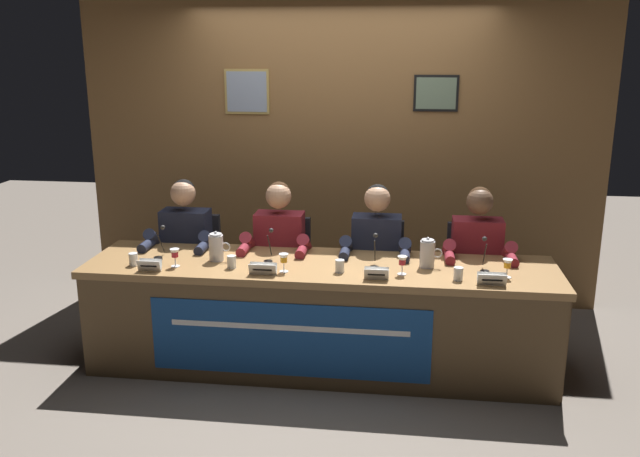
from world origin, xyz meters
name	(u,v)px	position (x,y,z in m)	size (l,w,h in m)	color
ground_plane	(320,364)	(0.00, 0.00, 0.00)	(12.00, 12.00, 0.00)	#70665B
wall_back_panelled	(340,153)	(0.00, 1.37, 1.30)	(4.41, 0.14, 2.60)	brown
conference_table	(317,303)	(0.00, -0.11, 0.51)	(3.21, 0.77, 0.75)	olive
chair_far_left	(193,274)	(-1.09, 0.57, 0.43)	(0.44, 0.45, 0.90)	black
panelist_far_left	(183,248)	(-1.09, 0.37, 0.71)	(0.51, 0.48, 1.22)	black
nameplate_far_left	(150,265)	(-1.10, -0.29, 0.79)	(0.16, 0.06, 0.08)	white
juice_glass_far_left	(175,254)	(-0.96, -0.18, 0.84)	(0.06, 0.06, 0.12)	white
water_cup_far_left	(133,260)	(-1.25, -0.19, 0.79)	(0.06, 0.06, 0.08)	silver
microphone_far_left	(160,248)	(-1.13, -0.01, 0.83)	(0.06, 0.17, 0.22)	black
chair_center_left	(283,278)	(-0.36, 0.57, 0.43)	(0.44, 0.45, 0.90)	black
panelist_center_left	(278,252)	(-0.36, 0.37, 0.71)	(0.51, 0.48, 1.22)	black
nameplate_center_left	(263,269)	(-0.34, -0.27, 0.79)	(0.18, 0.06, 0.08)	white
juice_glass_center_left	(284,259)	(-0.21, -0.20, 0.84)	(0.06, 0.06, 0.12)	white
water_cup_center_left	(232,262)	(-0.58, -0.16, 0.79)	(0.06, 0.06, 0.08)	silver
microphone_center_left	(269,251)	(-0.35, 0.00, 0.83)	(0.06, 0.17, 0.22)	black
chair_center_right	(376,282)	(0.36, 0.57, 0.43)	(0.44, 0.45, 0.90)	black
panelist_center_right	(376,255)	(0.36, 0.37, 0.71)	(0.51, 0.48, 1.22)	black
nameplate_center_right	(376,274)	(0.40, -0.27, 0.79)	(0.16, 0.06, 0.08)	white
juice_glass_center_right	(402,262)	(0.56, -0.15, 0.84)	(0.06, 0.06, 0.12)	white
water_cup_center_right	(340,267)	(0.15, -0.16, 0.79)	(0.06, 0.06, 0.08)	silver
microphone_center_right	(375,257)	(0.37, -0.03, 0.83)	(0.06, 0.17, 0.22)	black
chair_far_right	(472,286)	(1.09, 0.57, 0.43)	(0.44, 0.45, 0.90)	black
panelist_far_right	(477,259)	(1.09, 0.37, 0.71)	(0.51, 0.48, 1.22)	black
nameplate_far_right	(492,279)	(1.11, -0.29, 0.79)	(0.18, 0.06, 0.08)	white
juice_glass_far_right	(507,265)	(1.23, -0.13, 0.84)	(0.06, 0.06, 0.12)	white
water_cup_far_right	(458,274)	(0.91, -0.22, 0.79)	(0.06, 0.06, 0.08)	silver
microphone_far_right	(485,261)	(1.09, -0.02, 0.83)	(0.06, 0.17, 0.22)	black
water_pitcher_left_side	(216,247)	(-0.72, -0.01, 0.85)	(0.15, 0.10, 0.21)	silver
water_pitcher_right_side	(428,253)	(0.72, 0.02, 0.85)	(0.15, 0.10, 0.21)	silver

